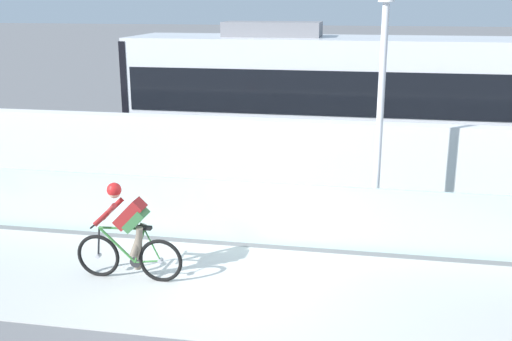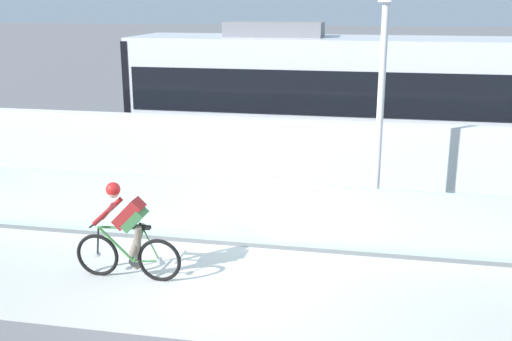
# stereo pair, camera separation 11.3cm
# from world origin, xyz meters

# --- Properties ---
(ground_plane) EXTENTS (200.00, 200.00, 0.00)m
(ground_plane) POSITION_xyz_m (0.00, 0.00, 0.00)
(ground_plane) COLOR slate
(bike_path_deck) EXTENTS (32.00, 3.20, 0.01)m
(bike_path_deck) POSITION_xyz_m (0.00, 0.00, 0.01)
(bike_path_deck) COLOR beige
(bike_path_deck) RESTS_ON ground
(glass_parapet) EXTENTS (32.00, 0.05, 1.18)m
(glass_parapet) POSITION_xyz_m (0.00, 1.85, 0.59)
(glass_parapet) COLOR silver
(glass_parapet) RESTS_ON ground
(concrete_barrier_wall) EXTENTS (32.00, 0.36, 1.98)m
(concrete_barrier_wall) POSITION_xyz_m (0.00, 3.65, 0.99)
(concrete_barrier_wall) COLOR silver
(concrete_barrier_wall) RESTS_ON ground
(tram_rail_near) EXTENTS (32.00, 0.08, 0.01)m
(tram_rail_near) POSITION_xyz_m (0.00, 6.13, 0.00)
(tram_rail_near) COLOR #595654
(tram_rail_near) RESTS_ON ground
(tram_rail_far) EXTENTS (32.00, 0.08, 0.01)m
(tram_rail_far) POSITION_xyz_m (0.00, 7.57, 0.00)
(tram_rail_far) COLOR #595654
(tram_rail_far) RESTS_ON ground
(tram) EXTENTS (11.06, 2.54, 3.81)m
(tram) POSITION_xyz_m (1.46, 6.85, 1.89)
(tram) COLOR silver
(tram) RESTS_ON ground
(cyclist_on_bike) EXTENTS (1.77, 0.58, 1.61)m
(cyclist_on_bike) POSITION_xyz_m (-1.69, 0.00, 0.78)
(cyclist_on_bike) COLOR black
(cyclist_on_bike) RESTS_ON ground
(lamp_post_antenna) EXTENTS (0.28, 0.28, 5.20)m
(lamp_post_antenna) POSITION_xyz_m (2.14, 2.15, 3.29)
(lamp_post_antenna) COLOR gray
(lamp_post_antenna) RESTS_ON ground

